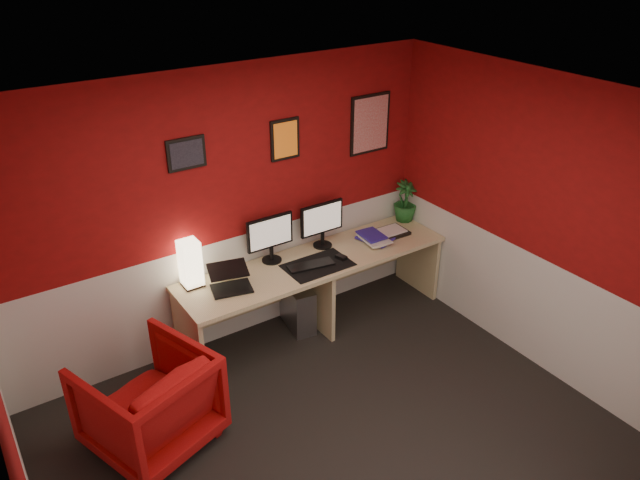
{
  "coord_description": "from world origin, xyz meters",
  "views": [
    {
      "loc": [
        -1.96,
        -2.63,
        3.48
      ],
      "look_at": [
        0.6,
        1.21,
        1.05
      ],
      "focal_mm": 34.26,
      "sensor_mm": 36.0,
      "label": 1
    }
  ],
  "objects_px": {
    "zen_tray": "(389,233)",
    "potted_plant": "(405,201)",
    "laptop": "(231,278)",
    "monitor_left": "(271,232)",
    "desk": "(316,294)",
    "pc_tower": "(297,306)",
    "armchair": "(149,402)",
    "shoji_lamp": "(191,265)",
    "monitor_right": "(323,218)"
  },
  "relations": [
    {
      "from": "zen_tray",
      "to": "pc_tower",
      "type": "xyz_separation_m",
      "value": [
        -1.03,
        0.08,
        -0.52
      ]
    },
    {
      "from": "desk",
      "to": "shoji_lamp",
      "type": "bearing_deg",
      "value": 168.8
    },
    {
      "from": "shoji_lamp",
      "to": "monitor_left",
      "type": "height_order",
      "value": "monitor_left"
    },
    {
      "from": "monitor_right",
      "to": "potted_plant",
      "type": "distance_m",
      "value": 1.02
    },
    {
      "from": "zen_tray",
      "to": "desk",
      "type": "bearing_deg",
      "value": -178.22
    },
    {
      "from": "desk",
      "to": "potted_plant",
      "type": "height_order",
      "value": "potted_plant"
    },
    {
      "from": "laptop",
      "to": "pc_tower",
      "type": "bearing_deg",
      "value": 24.27
    },
    {
      "from": "zen_tray",
      "to": "monitor_right",
      "type": "bearing_deg",
      "value": 166.27
    },
    {
      "from": "monitor_right",
      "to": "zen_tray",
      "type": "height_order",
      "value": "monitor_right"
    },
    {
      "from": "desk",
      "to": "potted_plant",
      "type": "bearing_deg",
      "value": 9.08
    },
    {
      "from": "laptop",
      "to": "monitor_left",
      "type": "height_order",
      "value": "monitor_left"
    },
    {
      "from": "monitor_right",
      "to": "shoji_lamp",
      "type": "bearing_deg",
      "value": 178.95
    },
    {
      "from": "shoji_lamp",
      "to": "monitor_left",
      "type": "bearing_deg",
      "value": -0.37
    },
    {
      "from": "zen_tray",
      "to": "pc_tower",
      "type": "distance_m",
      "value": 1.15
    },
    {
      "from": "laptop",
      "to": "monitor_left",
      "type": "xyz_separation_m",
      "value": [
        0.52,
        0.24,
        0.18
      ]
    },
    {
      "from": "monitor_right",
      "to": "zen_tray",
      "type": "bearing_deg",
      "value": -13.73
    },
    {
      "from": "shoji_lamp",
      "to": "zen_tray",
      "type": "relative_size",
      "value": 1.14
    },
    {
      "from": "shoji_lamp",
      "to": "monitor_right",
      "type": "xyz_separation_m",
      "value": [
        1.31,
        -0.02,
        0.09
      ]
    },
    {
      "from": "laptop",
      "to": "zen_tray",
      "type": "xyz_separation_m",
      "value": [
        1.75,
        0.05,
        -0.09
      ]
    },
    {
      "from": "armchair",
      "to": "desk",
      "type": "bearing_deg",
      "value": 177.9
    },
    {
      "from": "laptop",
      "to": "zen_tray",
      "type": "height_order",
      "value": "laptop"
    },
    {
      "from": "monitor_left",
      "to": "zen_tray",
      "type": "xyz_separation_m",
      "value": [
        1.22,
        -0.19,
        -0.28
      ]
    },
    {
      "from": "zen_tray",
      "to": "potted_plant",
      "type": "height_order",
      "value": "potted_plant"
    },
    {
      "from": "zen_tray",
      "to": "pc_tower",
      "type": "relative_size",
      "value": 0.78
    },
    {
      "from": "laptop",
      "to": "potted_plant",
      "type": "bearing_deg",
      "value": 19.93
    },
    {
      "from": "pc_tower",
      "to": "monitor_left",
      "type": "bearing_deg",
      "value": 160.62
    },
    {
      "from": "potted_plant",
      "to": "pc_tower",
      "type": "relative_size",
      "value": 0.93
    },
    {
      "from": "monitor_left",
      "to": "potted_plant",
      "type": "relative_size",
      "value": 1.38
    },
    {
      "from": "monitor_left",
      "to": "potted_plant",
      "type": "xyz_separation_m",
      "value": [
        1.55,
        -0.02,
        -0.08
      ]
    },
    {
      "from": "desk",
      "to": "pc_tower",
      "type": "distance_m",
      "value": 0.22
    },
    {
      "from": "potted_plant",
      "to": "shoji_lamp",
      "type": "bearing_deg",
      "value": 179.42
    },
    {
      "from": "monitor_left",
      "to": "zen_tray",
      "type": "relative_size",
      "value": 1.66
    },
    {
      "from": "monitor_left",
      "to": "zen_tray",
      "type": "height_order",
      "value": "monitor_left"
    },
    {
      "from": "laptop",
      "to": "monitor_right",
      "type": "relative_size",
      "value": 0.57
    },
    {
      "from": "shoji_lamp",
      "to": "zen_tray",
      "type": "distance_m",
      "value": 2.01
    },
    {
      "from": "zen_tray",
      "to": "potted_plant",
      "type": "distance_m",
      "value": 0.42
    },
    {
      "from": "shoji_lamp",
      "to": "pc_tower",
      "type": "distance_m",
      "value": 1.2
    },
    {
      "from": "zen_tray",
      "to": "potted_plant",
      "type": "xyz_separation_m",
      "value": [
        0.33,
        0.17,
        0.19
      ]
    },
    {
      "from": "monitor_left",
      "to": "armchair",
      "type": "distance_m",
      "value": 1.78
    },
    {
      "from": "pc_tower",
      "to": "monitor_right",
      "type": "bearing_deg",
      "value": 22.97
    },
    {
      "from": "potted_plant",
      "to": "zen_tray",
      "type": "bearing_deg",
      "value": -153.14
    },
    {
      "from": "laptop",
      "to": "armchair",
      "type": "distance_m",
      "value": 1.18
    },
    {
      "from": "potted_plant",
      "to": "armchair",
      "type": "relative_size",
      "value": 0.5
    },
    {
      "from": "desk",
      "to": "armchair",
      "type": "xyz_separation_m",
      "value": [
        -1.81,
        -0.54,
        0.02
      ]
    },
    {
      "from": "zen_tray",
      "to": "shoji_lamp",
      "type": "bearing_deg",
      "value": 174.53
    },
    {
      "from": "laptop",
      "to": "monitor_right",
      "type": "height_order",
      "value": "monitor_right"
    },
    {
      "from": "desk",
      "to": "monitor_right",
      "type": "height_order",
      "value": "monitor_right"
    },
    {
      "from": "potted_plant",
      "to": "pc_tower",
      "type": "xyz_separation_m",
      "value": [
        -1.36,
        -0.09,
        -0.71
      ]
    },
    {
      "from": "laptop",
      "to": "armchair",
      "type": "bearing_deg",
      "value": -137.45
    },
    {
      "from": "monitor_left",
      "to": "pc_tower",
      "type": "xyz_separation_m",
      "value": [
        0.2,
        -0.11,
        -0.8
      ]
    }
  ]
}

